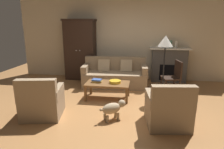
% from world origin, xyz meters
% --- Properties ---
extents(ground_plane, '(9.60, 9.60, 0.00)m').
position_xyz_m(ground_plane, '(0.00, 0.00, 0.00)').
color(ground_plane, '#B27A47').
extents(back_wall, '(7.20, 0.10, 2.80)m').
position_xyz_m(back_wall, '(0.00, 2.55, 1.40)').
color(back_wall, beige).
rests_on(back_wall, ground).
extents(fireplace, '(1.26, 0.48, 1.12)m').
position_xyz_m(fireplace, '(1.55, 2.30, 0.57)').
color(fireplace, '#4C4947').
rests_on(fireplace, ground).
extents(armoire, '(1.06, 0.57, 2.01)m').
position_xyz_m(armoire, '(-1.40, 2.22, 1.01)').
color(armoire, black).
rests_on(armoire, ground).
extents(couch, '(1.98, 1.00, 0.86)m').
position_xyz_m(couch, '(-0.13, 1.59, 0.32)').
color(couch, '#937A5B').
rests_on(couch, ground).
extents(coffee_table, '(1.10, 0.60, 0.42)m').
position_xyz_m(coffee_table, '(-0.16, 0.48, 0.37)').
color(coffee_table, brown).
rests_on(coffee_table, ground).
extents(fruit_bowl, '(0.29, 0.29, 0.07)m').
position_xyz_m(fruit_bowl, '(0.03, 0.50, 0.45)').
color(fruit_bowl, gold).
rests_on(fruit_bowl, coffee_table).
extents(book_stack, '(0.27, 0.20, 0.08)m').
position_xyz_m(book_stack, '(-0.44, 0.51, 0.46)').
color(book_stack, gold).
rests_on(book_stack, coffee_table).
extents(mantel_vase_slate, '(0.13, 0.13, 0.17)m').
position_xyz_m(mantel_vase_slate, '(1.37, 2.28, 1.21)').
color(mantel_vase_slate, '#565B66').
rests_on(mantel_vase_slate, fireplace).
extents(mantel_vase_jade, '(0.10, 0.10, 0.23)m').
position_xyz_m(mantel_vase_jade, '(1.55, 2.28, 1.24)').
color(mantel_vase_jade, slate).
rests_on(mantel_vase_jade, fireplace).
extents(mantel_vase_cream, '(0.09, 0.09, 0.21)m').
position_xyz_m(mantel_vase_cream, '(1.73, 2.28, 1.23)').
color(mantel_vase_cream, beige).
rests_on(mantel_vase_cream, fireplace).
extents(armchair_near_left, '(0.90, 0.90, 0.88)m').
position_xyz_m(armchair_near_left, '(-1.33, -0.72, 0.32)').
color(armchair_near_left, '#997F60').
rests_on(armchair_near_left, ground).
extents(armchair_near_right, '(0.86, 0.86, 0.88)m').
position_xyz_m(armchair_near_right, '(1.20, -0.72, 0.32)').
color(armchair_near_right, '#997F60').
rests_on(armchair_near_right, ground).
extents(side_chair_wooden, '(0.53, 0.53, 0.90)m').
position_xyz_m(side_chair_wooden, '(1.56, 1.19, 0.51)').
color(side_chair_wooden, black).
rests_on(side_chair_wooden, ground).
extents(floor_lamp, '(0.36, 0.36, 1.61)m').
position_xyz_m(floor_lamp, '(1.21, 0.64, 1.38)').
color(floor_lamp, black).
rests_on(floor_lamp, ground).
extents(dog, '(0.49, 0.42, 0.39)m').
position_xyz_m(dog, '(0.14, -0.64, 0.25)').
color(dog, tan).
rests_on(dog, ground).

